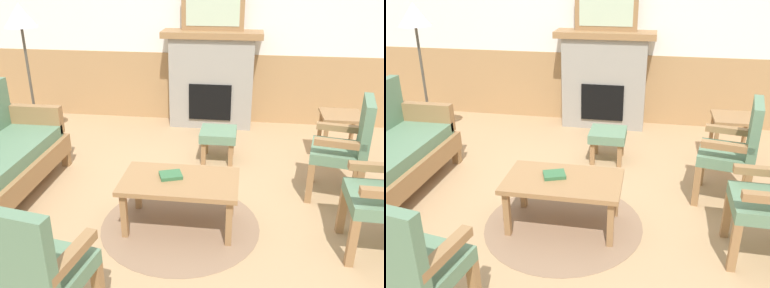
# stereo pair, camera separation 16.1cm
# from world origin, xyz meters

# --- Properties ---
(ground_plane) EXTENTS (14.00, 14.00, 0.00)m
(ground_plane) POSITION_xyz_m (0.00, 0.00, 0.00)
(ground_plane) COLOR tan
(wall_back) EXTENTS (7.20, 0.14, 2.70)m
(wall_back) POSITION_xyz_m (0.00, 2.60, 1.31)
(wall_back) COLOR white
(wall_back) RESTS_ON ground_plane
(fireplace) EXTENTS (1.30, 0.44, 1.28)m
(fireplace) POSITION_xyz_m (0.00, 2.35, 0.65)
(fireplace) COLOR gray
(fireplace) RESTS_ON ground_plane
(framed_picture) EXTENTS (0.80, 0.04, 0.56)m
(framed_picture) POSITION_xyz_m (0.00, 2.35, 1.56)
(framed_picture) COLOR olive
(framed_picture) RESTS_ON fireplace
(coffee_table) EXTENTS (0.96, 0.56, 0.44)m
(coffee_table) POSITION_xyz_m (-0.04, -0.13, 0.39)
(coffee_table) COLOR olive
(coffee_table) RESTS_ON ground_plane
(round_rug) EXTENTS (1.35, 1.35, 0.01)m
(round_rug) POSITION_xyz_m (-0.04, -0.13, 0.00)
(round_rug) COLOR #896B51
(round_rug) RESTS_ON ground_plane
(book_on_table) EXTENTS (0.22, 0.20, 0.03)m
(book_on_table) POSITION_xyz_m (-0.12, -0.10, 0.46)
(book_on_table) COLOR #33663D
(book_on_table) RESTS_ON coffee_table
(footstool) EXTENTS (0.40, 0.40, 0.36)m
(footstool) POSITION_xyz_m (0.18, 1.22, 0.28)
(footstool) COLOR olive
(footstool) RESTS_ON ground_plane
(armchair_by_window_left) EXTENTS (0.56, 0.56, 0.98)m
(armchair_by_window_left) POSITION_xyz_m (1.41, 0.55, 0.54)
(armchair_by_window_left) COLOR olive
(armchair_by_window_left) RESTS_ON ground_plane
(armchair_front_left) EXTENTS (0.55, 0.55, 0.98)m
(armchair_front_left) POSITION_xyz_m (-0.63, -1.43, 0.54)
(armchair_front_left) COLOR olive
(armchair_front_left) RESTS_ON ground_plane
(side_table) EXTENTS (0.44, 0.44, 0.55)m
(side_table) POSITION_xyz_m (1.52, 1.39, 0.43)
(side_table) COLOR olive
(side_table) RESTS_ON ground_plane
(floor_lamp_by_couch) EXTENTS (0.36, 0.36, 1.68)m
(floor_lamp_by_couch) POSITION_xyz_m (-2.01, 1.28, 1.45)
(floor_lamp_by_couch) COLOR #332D28
(floor_lamp_by_couch) RESTS_ON ground_plane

